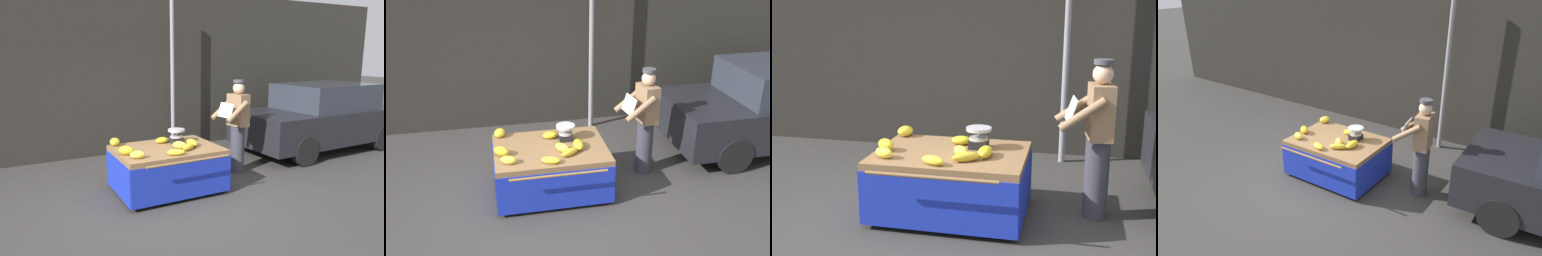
{
  "view_description": "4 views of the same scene",
  "coord_description": "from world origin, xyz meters",
  "views": [
    {
      "loc": [
        -2.06,
        -4.59,
        2.17
      ],
      "look_at": [
        0.67,
        0.56,
        0.97
      ],
      "focal_mm": 33.94,
      "sensor_mm": 36.0,
      "label": 1
    },
    {
      "loc": [
        -0.59,
        -5.15,
        3.61
      ],
      "look_at": [
        0.59,
        0.45,
        1.01
      ],
      "focal_mm": 41.48,
      "sensor_mm": 36.0,
      "label": 2
    },
    {
      "loc": [
        1.46,
        -4.44,
        2.25
      ],
      "look_at": [
        0.33,
        0.53,
        0.98
      ],
      "focal_mm": 46.39,
      "sensor_mm": 36.0,
      "label": 3
    },
    {
      "loc": [
        3.87,
        -4.43,
        3.63
      ],
      "look_at": [
        0.43,
        0.57,
        0.98
      ],
      "focal_mm": 35.07,
      "sensor_mm": 36.0,
      "label": 4
    }
  ],
  "objects": [
    {
      "name": "banana_bunch_1",
      "position": [
        0.42,
        0.21,
        0.76
      ],
      "size": [
        0.31,
        0.25,
        0.1
      ],
      "primitive_type": "ellipsoid",
      "rotation": [
        0.0,
        0.0,
        2.14
      ],
      "color": "gold",
      "rests_on": "banana_cart"
    },
    {
      "name": "banana_bunch_7",
      "position": [
        -0.51,
        0.4,
        0.78
      ],
      "size": [
        0.27,
        0.25,
        0.13
      ],
      "primitive_type": "ellipsoid",
      "rotation": [
        0.0,
        0.0,
        0.88
      ],
      "color": "gold",
      "rests_on": "banana_cart"
    },
    {
      "name": "banana_cart",
      "position": [
        0.19,
        0.51,
        0.53
      ],
      "size": [
        1.64,
        1.41,
        0.71
      ],
      "color": "olive",
      "rests_on": "ground"
    },
    {
      "name": "banana_bunch_2",
      "position": [
        -0.5,
        1.02,
        0.78
      ],
      "size": [
        0.23,
        0.26,
        0.12
      ],
      "primitive_type": "ellipsoid",
      "rotation": [
        0.0,
        0.0,
        2.74
      ],
      "color": "yellow",
      "rests_on": "banana_cart"
    },
    {
      "name": "vendor_person",
      "position": [
        1.71,
        0.77,
        0.87
      ],
      "size": [
        0.62,
        0.57,
        1.71
      ],
      "color": "#383842",
      "rests_on": "ground"
    },
    {
      "name": "weighing_scale",
      "position": [
        0.46,
        0.72,
        0.83
      ],
      "size": [
        0.28,
        0.28,
        0.23
      ],
      "color": "black",
      "rests_on": "banana_cart"
    },
    {
      "name": "street_pole",
      "position": [
        1.31,
        2.69,
        1.67
      ],
      "size": [
        0.09,
        0.09,
        3.35
      ],
      "primitive_type": "cylinder",
      "color": "gray",
      "rests_on": "ground"
    },
    {
      "name": "banana_bunch_5",
      "position": [
        0.59,
        0.41,
        0.77
      ],
      "size": [
        0.16,
        0.3,
        0.11
      ],
      "primitive_type": "ellipsoid",
      "rotation": [
        0.0,
        0.0,
        3.09
      ],
      "color": "gold",
      "rests_on": "banana_cart"
    },
    {
      "name": "banana_bunch_0",
      "position": [
        0.34,
        0.35,
        0.77
      ],
      "size": [
        0.24,
        0.26,
        0.12
      ],
      "primitive_type": "ellipsoid",
      "rotation": [
        0.0,
        0.0,
        0.64
      ],
      "color": "yellow",
      "rests_on": "banana_cart"
    },
    {
      "name": "ground_plane",
      "position": [
        0.0,
        0.0,
        0.0
      ],
      "size": [
        60.0,
        60.0,
        0.0
      ],
      "primitive_type": "plane",
      "color": "#383533"
    },
    {
      "name": "banana_bunch_6",
      "position": [
        -0.43,
        0.15,
        0.77
      ],
      "size": [
        0.25,
        0.2,
        0.11
      ],
      "primitive_type": "ellipsoid",
      "rotation": [
        0.0,
        0.0,
        1.14
      ],
      "color": "yellow",
      "rests_on": "banana_cart"
    },
    {
      "name": "banana_bunch_3",
      "position": [
        0.13,
        0.04,
        0.76
      ],
      "size": [
        0.29,
        0.21,
        0.09
      ],
      "primitive_type": "ellipsoid",
      "rotation": [
        0.0,
        0.0,
        1.18
      ],
      "color": "yellow",
      "rests_on": "banana_cart"
    },
    {
      "name": "back_wall",
      "position": [
        0.0,
        3.17,
        1.78
      ],
      "size": [
        16.0,
        0.24,
        3.55
      ],
      "primitive_type": "cube",
      "color": "#2D2B26",
      "rests_on": "ground"
    },
    {
      "name": "banana_bunch_4",
      "position": [
        0.24,
        0.82,
        0.76
      ],
      "size": [
        0.24,
        0.17,
        0.1
      ],
      "primitive_type": "ellipsoid",
      "rotation": [
        0.0,
        0.0,
        1.66
      ],
      "color": "gold",
      "rests_on": "banana_cart"
    }
  ]
}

